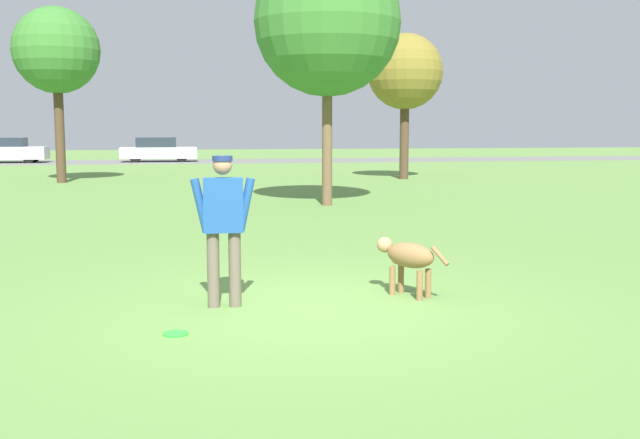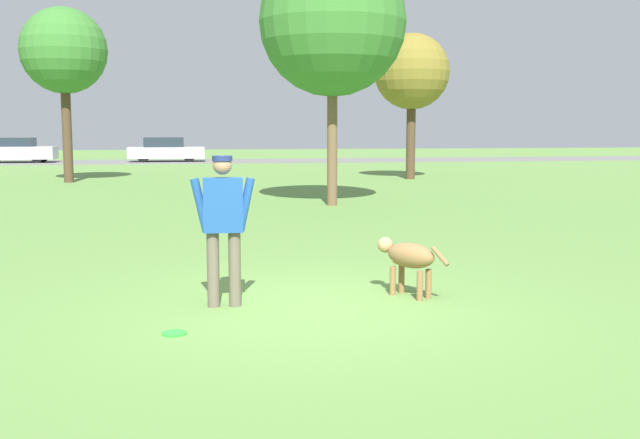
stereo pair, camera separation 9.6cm
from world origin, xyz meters
name	(u,v)px [view 2 (the right image)]	position (x,y,z in m)	size (l,w,h in m)	color
ground_plane	(304,308)	(0.00, 0.00, 0.00)	(120.00, 120.00, 0.00)	#608C42
far_road_strip	(210,161)	(0.00, 35.61, 0.01)	(120.00, 6.00, 0.01)	slate
person	(223,219)	(-0.82, 0.23, 0.94)	(0.67, 0.23, 1.60)	#665B4C
dog	(408,257)	(1.24, 0.37, 0.44)	(0.65, 0.88, 0.64)	olive
frisbee	(174,333)	(-1.32, -0.78, 0.01)	(0.23, 0.23, 0.02)	#33D838
tree_far_left	(64,52)	(-5.30, 19.57, 4.48)	(2.93, 2.93, 5.98)	#4C3826
tree_mid_center	(332,23)	(2.28, 10.33, 4.37)	(3.52, 3.52, 6.14)	brown
tree_far_right	(412,72)	(6.95, 19.24, 3.91)	(2.77, 2.77, 5.33)	#4C3826
parked_car_silver	(15,150)	(-10.54, 35.75, 0.67)	(4.20, 1.84, 1.37)	#B7B7BC
parked_car_white	(166,150)	(-2.44, 35.44, 0.67)	(4.20, 1.73, 1.37)	white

